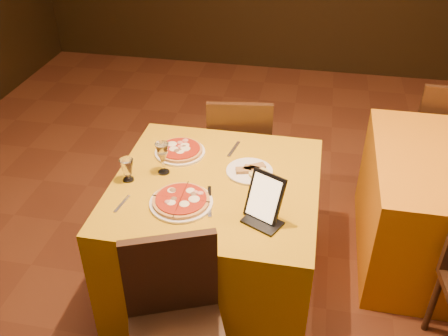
% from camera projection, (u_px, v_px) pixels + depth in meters
% --- Properties ---
extents(floor, '(6.00, 7.00, 0.01)m').
position_uv_depth(floor, '(263.00, 300.00, 2.97)').
color(floor, '#5E2D19').
rests_on(floor, ground).
extents(main_table, '(1.10, 1.10, 0.75)m').
position_uv_depth(main_table, '(216.00, 234.00, 2.89)').
color(main_table, '#C38F0C').
rests_on(main_table, floor).
extents(chair_main_far, '(0.48, 0.48, 0.91)m').
position_uv_depth(chair_main_far, '(240.00, 149.00, 3.51)').
color(chair_main_far, black).
rests_on(chair_main_far, floor).
extents(chair_side_far, '(0.48, 0.48, 0.91)m').
position_uv_depth(chair_side_far, '(439.00, 133.00, 3.69)').
color(chair_side_far, black).
rests_on(chair_side_far, floor).
extents(pizza_near, '(0.32, 0.32, 0.03)m').
position_uv_depth(pizza_near, '(181.00, 201.00, 2.52)').
color(pizza_near, white).
rests_on(pizza_near, main_table).
extents(pizza_far, '(0.29, 0.29, 0.03)m').
position_uv_depth(pizza_far, '(180.00, 151.00, 2.91)').
color(pizza_far, white).
rests_on(pizza_far, main_table).
extents(cutlet_dish, '(0.26, 0.26, 0.03)m').
position_uv_depth(cutlet_dish, '(249.00, 170.00, 2.75)').
color(cutlet_dish, white).
rests_on(cutlet_dish, main_table).
extents(wine_glass, '(0.09, 0.09, 0.19)m').
position_uv_depth(wine_glass, '(163.00, 158.00, 2.70)').
color(wine_glass, '#D8C77B').
rests_on(wine_glass, main_table).
extents(water_glass, '(0.09, 0.09, 0.13)m').
position_uv_depth(water_glass, '(127.00, 170.00, 2.66)').
color(water_glass, white).
rests_on(water_glass, main_table).
extents(tablet, '(0.20, 0.17, 0.23)m').
position_uv_depth(tablet, '(265.00, 197.00, 2.37)').
color(tablet, black).
rests_on(tablet, main_table).
extents(knife, '(0.07, 0.23, 0.01)m').
position_uv_depth(knife, '(210.00, 203.00, 2.53)').
color(knife, '#AEAEB5').
rests_on(knife, main_table).
extents(fork_near, '(0.04, 0.15, 0.01)m').
position_uv_depth(fork_near, '(122.00, 204.00, 2.52)').
color(fork_near, '#BBBCC2').
rests_on(fork_near, main_table).
extents(fork_far, '(0.05, 0.18, 0.01)m').
position_uv_depth(fork_far, '(234.00, 149.00, 2.95)').
color(fork_far, silver).
rests_on(fork_far, main_table).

